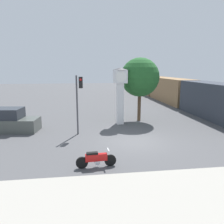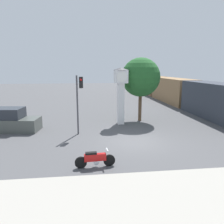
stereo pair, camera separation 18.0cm
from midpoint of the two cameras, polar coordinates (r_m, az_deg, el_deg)
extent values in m
plane|color=#4C4C4F|center=(14.65, 6.14, -7.71)|extent=(120.00, 120.00, 0.00)
cube|color=#9E998E|center=(8.27, 18.96, -24.02)|extent=(36.00, 6.00, 0.10)
cylinder|color=black|center=(11.06, -0.25, -12.49)|extent=(0.59, 0.14, 0.58)
cylinder|color=black|center=(10.91, -7.67, -12.95)|extent=(0.59, 0.14, 0.58)
cube|color=#B71414|center=(10.88, -3.94, -11.72)|extent=(1.08, 0.29, 0.35)
cube|color=black|center=(10.77, -5.00, -10.68)|extent=(0.56, 0.26, 0.10)
cylinder|color=silver|center=(10.98, -3.67, -12.87)|extent=(0.28, 0.21, 0.27)
cube|color=silver|center=(10.83, -0.80, -9.81)|extent=(0.09, 0.43, 0.04)
cube|color=white|center=(18.83, 2.55, 2.17)|extent=(0.57, 0.57, 3.56)
cube|color=white|center=(18.60, 2.61, 9.25)|extent=(1.08, 1.08, 1.08)
cylinder|color=white|center=(18.06, 2.90, 9.19)|extent=(0.87, 0.02, 0.87)
cone|color=#333338|center=(18.59, 2.63, 11.22)|extent=(1.30, 1.30, 0.20)
cube|color=#333842|center=(22.83, 26.86, 2.37)|extent=(2.80, 11.06, 3.40)
cube|color=olive|center=(33.08, 15.69, 5.55)|extent=(2.80, 11.06, 3.40)
cube|color=olive|center=(44.03, 9.88, 7.12)|extent=(2.80, 11.06, 3.40)
cylinder|color=#47474C|center=(15.93, -8.70, 1.72)|extent=(0.12, 0.12, 4.29)
cube|color=black|center=(15.74, -7.78, 7.66)|extent=(0.28, 0.24, 0.80)
sphere|color=red|center=(15.57, -7.80, 8.36)|extent=(0.16, 0.16, 0.16)
cylinder|color=brown|center=(20.25, 7.57, 1.36)|extent=(0.30, 0.30, 2.60)
sphere|color=#235B28|center=(19.97, 7.77, 8.99)|extent=(3.48, 3.48, 3.48)
cube|color=#4C514C|center=(18.58, -24.50, -2.99)|extent=(4.40, 2.32, 1.00)
cube|color=#262B33|center=(18.48, -25.29, -0.27)|extent=(2.39, 1.92, 0.80)
camera|label=1|loc=(0.09, -89.65, 0.07)|focal=35.00mm
camera|label=2|loc=(0.09, 90.35, -0.07)|focal=35.00mm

